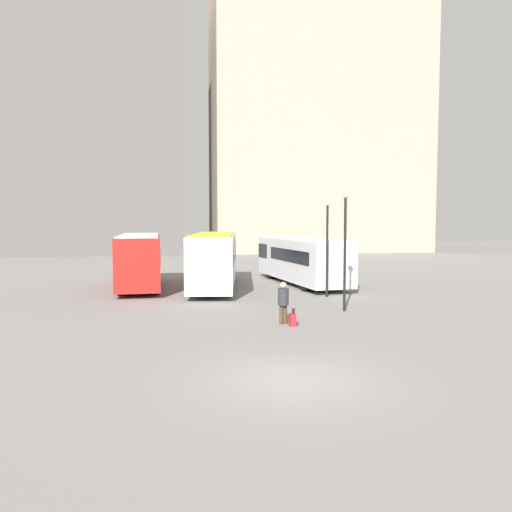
{
  "coord_description": "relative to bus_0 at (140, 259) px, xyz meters",
  "views": [
    {
      "loc": [
        -2.93,
        -12.27,
        4.09
      ],
      "look_at": [
        1.16,
        13.09,
        2.28
      ],
      "focal_mm": 35.0,
      "sensor_mm": 36.0,
      "label": 1
    }
  ],
  "objects": [
    {
      "name": "building_block_left",
      "position": [
        -10.52,
        36.29,
        13.58
      ],
      "size": [
        27.18,
        15.68,
        30.67
      ],
      "color": "#5B5656",
      "rests_on": "ground_plane"
    },
    {
      "name": "suitcase",
      "position": [
        6.63,
        -12.33,
        -1.51
      ],
      "size": [
        0.24,
        0.34,
        0.72
      ],
      "rotation": [
        0.0,
        0.0,
        1.63
      ],
      "color": "#B7232D",
      "rests_on": "ground_plane"
    },
    {
      "name": "traveler",
      "position": [
        6.35,
        -11.89,
        -0.76
      ],
      "size": [
        0.46,
        0.46,
        1.68
      ],
      "rotation": [
        0.0,
        0.0,
        1.63
      ],
      "color": "#4C3828",
      "rests_on": "ground_plane"
    },
    {
      "name": "ground_plane",
      "position": [
        5.11,
        -18.74,
        -1.76
      ],
      "size": [
        160.0,
        160.0,
        0.0
      ],
      "primitive_type": "plane",
      "color": "slate"
    },
    {
      "name": "bus_0",
      "position": [
        0.0,
        0.0,
        0.0
      ],
      "size": [
        2.74,
        9.27,
        3.26
      ],
      "rotation": [
        0.0,
        0.0,
        1.61
      ],
      "color": "red",
      "rests_on": "ground_plane"
    },
    {
      "name": "bus_1",
      "position": [
        4.49,
        -0.77,
        0.05
      ],
      "size": [
        3.85,
        10.93,
        3.33
      ],
      "rotation": [
        0.0,
        0.0,
        1.44
      ],
      "color": "silver",
      "rests_on": "ground_plane"
    },
    {
      "name": "bus_2",
      "position": [
        10.2,
        0.45,
        -0.13
      ],
      "size": [
        3.9,
        10.85,
        2.99
      ],
      "rotation": [
        0.0,
        0.0,
        1.7
      ],
      "color": "silver",
      "rests_on": "ground_plane"
    },
    {
      "name": "lamp_post_0",
      "position": [
        10.17,
        -5.35,
        1.31
      ],
      "size": [
        0.28,
        0.28,
        5.16
      ],
      "color": "black",
      "rests_on": "ground_plane"
    },
    {
      "name": "building_block_right",
      "position": [
        21.21,
        36.29,
        17.35
      ],
      "size": [
        28.13,
        15.01,
        38.22
      ],
      "color": "tan",
      "rests_on": "ground_plane"
    },
    {
      "name": "lamp_post_1",
      "position": [
        9.68,
        -9.57,
        1.42
      ],
      "size": [
        0.28,
        0.28,
        5.37
      ],
      "color": "black",
      "rests_on": "ground_plane"
    }
  ]
}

